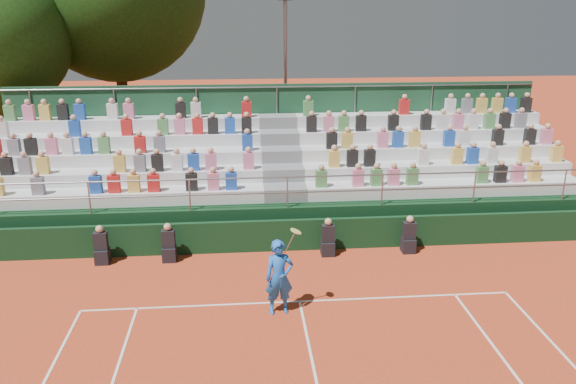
{
  "coord_description": "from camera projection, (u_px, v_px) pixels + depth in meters",
  "views": [
    {
      "loc": [
        -1.39,
        -12.68,
        7.26
      ],
      "look_at": [
        0.0,
        3.5,
        1.8
      ],
      "focal_mm": 35.0,
      "sensor_mm": 36.0,
      "label": 1
    }
  ],
  "objects": [
    {
      "name": "ground",
      "position": [
        300.0,
        302.0,
        14.4
      ],
      "size": [
        90.0,
        90.0,
        0.0
      ],
      "primitive_type": "plane",
      "color": "#C24220",
      "rests_on": "ground"
    },
    {
      "name": "courtside_wall",
      "position": [
        289.0,
        235.0,
        17.27
      ],
      "size": [
        20.0,
        0.15,
        1.0
      ],
      "primitive_type": "cube",
      "color": "black",
      "rests_on": "ground"
    },
    {
      "name": "line_officials",
      "position": [
        254.0,
        243.0,
        16.76
      ],
      "size": [
        9.59,
        0.4,
        1.19
      ],
      "color": "black",
      "rests_on": "ground"
    },
    {
      "name": "grandstand",
      "position": [
        281.0,
        185.0,
        20.13
      ],
      "size": [
        20.0,
        5.2,
        4.4
      ],
      "color": "black",
      "rests_on": "ground"
    },
    {
      "name": "tennis_player",
      "position": [
        279.0,
        277.0,
        13.62
      ],
      "size": [
        0.91,
        0.55,
        2.22
      ],
      "color": "blue",
      "rests_on": "ground"
    },
    {
      "name": "floodlight_mast",
      "position": [
        285.0,
        69.0,
        24.72
      ],
      "size": [
        0.6,
        0.25,
        7.74
      ],
      "color": "gray",
      "rests_on": "ground"
    }
  ]
}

